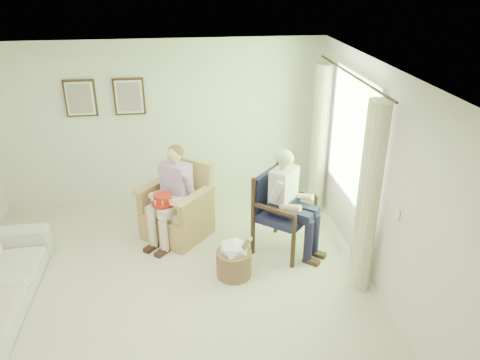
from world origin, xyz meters
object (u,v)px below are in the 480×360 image
(wicker_armchair, at_px, (177,213))
(hatbox, at_px, (234,258))
(person_dark, at_px, (287,196))
(wood_armchair, at_px, (283,207))
(person_wicker, at_px, (175,189))
(red_hat, at_px, (163,200))

(wicker_armchair, height_order, hatbox, wicker_armchair)
(wicker_armchair, xyz_separation_m, person_dark, (1.44, -0.65, 0.52))
(wood_armchair, height_order, person_dark, person_dark)
(wood_armchair, relative_size, person_wicker, 0.80)
(person_dark, xyz_separation_m, red_hat, (-1.60, 0.37, -0.14))
(person_wicker, bearing_deg, person_dark, 20.19)
(wicker_armchair, height_order, person_wicker, person_wicker)
(person_wicker, relative_size, hatbox, 2.09)
(wicker_armchair, bearing_deg, wood_armchair, 21.57)
(wicker_armchair, distance_m, hatbox, 1.29)
(hatbox, bearing_deg, wicker_armchair, 122.62)
(wicker_armchair, xyz_separation_m, person_wicker, (0.00, -0.14, 0.46))
(person_wicker, height_order, person_dark, person_dark)
(person_dark, xyz_separation_m, hatbox, (-0.74, -0.43, -0.60))
(wood_armchair, xyz_separation_m, person_dark, (0.00, -0.18, 0.26))
(red_hat, distance_m, hatbox, 1.26)
(red_hat, relative_size, hatbox, 0.47)
(red_hat, height_order, hatbox, red_hat)
(wicker_armchair, xyz_separation_m, hatbox, (0.69, -1.08, -0.08))
(wicker_armchair, bearing_deg, hatbox, -17.47)
(wood_armchair, bearing_deg, person_dark, -139.75)
(red_hat, bearing_deg, person_wicker, 40.92)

